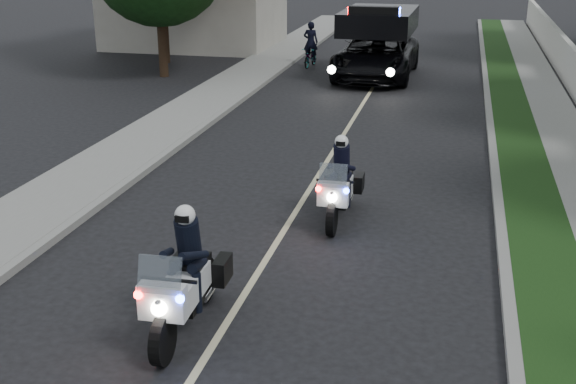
% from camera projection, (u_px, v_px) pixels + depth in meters
% --- Properties ---
extents(ground, '(120.00, 120.00, 0.00)m').
position_uv_depth(ground, '(229.00, 319.00, 10.93)').
color(ground, black).
rests_on(ground, ground).
extents(curb_right, '(0.20, 60.00, 0.15)m').
position_uv_depth(curb_right, '(493.00, 149.00, 19.17)').
color(curb_right, gray).
rests_on(curb_right, ground).
extents(grass_verge, '(1.20, 60.00, 0.16)m').
position_uv_depth(grass_verge, '(520.00, 151.00, 19.02)').
color(grass_verge, '#193814').
rests_on(grass_verge, ground).
extents(sidewalk_right, '(1.40, 60.00, 0.16)m').
position_uv_depth(sidewalk_right, '(573.00, 154.00, 18.74)').
color(sidewalk_right, gray).
rests_on(sidewalk_right, ground).
extents(curb_left, '(0.20, 60.00, 0.15)m').
position_uv_depth(curb_left, '(199.00, 131.00, 20.95)').
color(curb_left, gray).
rests_on(curb_left, ground).
extents(sidewalk_left, '(2.00, 60.00, 0.16)m').
position_uv_depth(sidewalk_left, '(163.00, 128.00, 21.18)').
color(sidewalk_left, gray).
rests_on(sidewalk_left, ground).
extents(lane_marking, '(0.12, 50.00, 0.01)m').
position_uv_depth(lane_marking, '(339.00, 142.00, 20.08)').
color(lane_marking, '#BFB78C').
rests_on(lane_marking, ground).
extents(police_moto_left, '(0.84, 2.23, 1.88)m').
position_uv_depth(police_moto_left, '(187.00, 328.00, 10.69)').
color(police_moto_left, silver).
rests_on(police_moto_left, ground).
extents(police_moto_right, '(0.73, 2.04, 1.73)m').
position_uv_depth(police_moto_right, '(339.00, 219.00, 14.73)').
color(police_moto_right, silver).
rests_on(police_moto_right, ground).
extents(police_suv, '(3.04, 6.36, 3.07)m').
position_uv_depth(police_suv, '(375.00, 77.00, 28.97)').
color(police_suv, black).
rests_on(police_suv, ground).
extents(bicycle, '(0.67, 1.57, 0.80)m').
position_uv_depth(bicycle, '(310.00, 67.00, 31.21)').
color(bicycle, black).
rests_on(bicycle, ground).
extents(cyclist, '(0.62, 0.42, 1.71)m').
position_uv_depth(cyclist, '(310.00, 67.00, 31.21)').
color(cyclist, black).
rests_on(cyclist, ground).
extents(tree_left_near, '(6.49, 6.49, 9.07)m').
position_uv_depth(tree_left_near, '(164.00, 76.00, 29.12)').
color(tree_left_near, '#133612').
rests_on(tree_left_near, ground).
extents(tree_left_far, '(9.99, 9.99, 13.23)m').
position_uv_depth(tree_left_far, '(166.00, 63.00, 32.17)').
color(tree_left_far, black).
rests_on(tree_left_far, ground).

